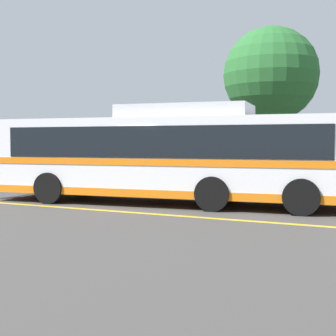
# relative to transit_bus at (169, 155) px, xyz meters

# --- Properties ---
(ground_plane) EXTENTS (220.00, 220.00, 0.00)m
(ground_plane) POSITION_rel_transit_bus_xyz_m (-1.04, -0.19, -1.57)
(ground_plane) COLOR #423F3D
(lane_strip_0) EXTENTS (31.61, 0.20, 0.01)m
(lane_strip_0) POSITION_rel_transit_bus_xyz_m (-0.02, -2.20, -1.57)
(lane_strip_0) COLOR gold
(lane_strip_0) RESTS_ON ground_plane
(curb_strip) EXTENTS (39.61, 0.36, 0.15)m
(curb_strip) POSITION_rel_transit_bus_xyz_m (-0.02, 6.37, -1.49)
(curb_strip) COLOR #99999E
(curb_strip) RESTS_ON ground_plane
(transit_bus) EXTENTS (12.11, 3.92, 3.13)m
(transit_bus) POSITION_rel_transit_bus_xyz_m (0.00, 0.00, 0.00)
(transit_bus) COLOR white
(transit_bus) RESTS_ON ground_plane
(parked_car_1) EXTENTS (4.53, 2.07, 1.33)m
(parked_car_1) POSITION_rel_transit_bus_xyz_m (-7.39, 5.02, -0.88)
(parked_car_1) COLOR #9E9EA3
(parked_car_1) RESTS_ON ground_plane
(parked_car_2) EXTENTS (4.70, 1.95, 1.38)m
(parked_car_2) POSITION_rel_transit_bus_xyz_m (-1.64, 4.85, -0.88)
(parked_car_2) COLOR maroon
(parked_car_2) RESTS_ON ground_plane
(parked_car_3) EXTENTS (4.73, 2.16, 1.49)m
(parked_car_3) POSITION_rel_transit_bus_xyz_m (3.80, 5.07, -0.83)
(parked_car_3) COLOR #4C3823
(parked_car_3) RESTS_ON ground_plane
(tree_0) EXTENTS (4.86, 4.86, 7.86)m
(tree_0) POSITION_rel_transit_bus_xyz_m (0.82, 10.63, 3.86)
(tree_0) COLOR #513823
(tree_0) RESTS_ON ground_plane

